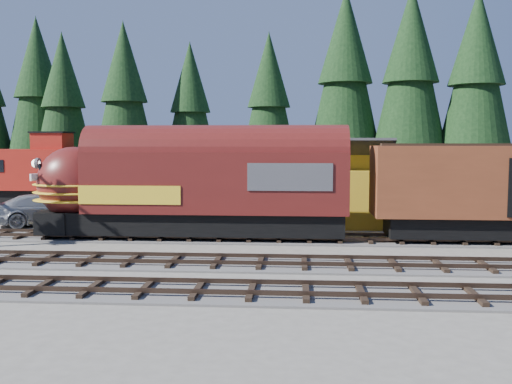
# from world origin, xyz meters

# --- Properties ---
(ground) EXTENTS (120.00, 120.00, 0.00)m
(ground) POSITION_xyz_m (0.00, 0.00, 0.00)
(ground) COLOR #6B665B
(ground) RESTS_ON ground
(track_siding) EXTENTS (68.00, 3.20, 0.33)m
(track_siding) POSITION_xyz_m (10.00, 4.00, 0.06)
(track_siding) COLOR #4C4947
(track_siding) RESTS_ON ground
(track_spur) EXTENTS (32.00, 3.20, 0.33)m
(track_spur) POSITION_xyz_m (-10.00, 18.00, 0.06)
(track_spur) COLOR #4C4947
(track_spur) RESTS_ON ground
(depot) EXTENTS (12.80, 7.00, 5.30)m
(depot) POSITION_xyz_m (-0.00, 10.50, 2.96)
(depot) COLOR gold
(depot) RESTS_ON ground
(conifer_backdrop) EXTENTS (78.85, 22.84, 16.47)m
(conifer_backdrop) POSITION_xyz_m (8.11, 24.96, 9.93)
(conifer_backdrop) COLOR black
(conifer_backdrop) RESTS_ON ground
(locomotive) EXTENTS (16.46, 3.27, 4.48)m
(locomotive) POSITION_xyz_m (-4.99, 4.00, 2.61)
(locomotive) COLOR black
(locomotive) RESTS_ON ground
(caboose) EXTENTS (10.41, 3.02, 5.41)m
(caboose) POSITION_xyz_m (-19.06, 18.00, 2.67)
(caboose) COLOR black
(caboose) RESTS_ON ground
(pickup_truck_a) EXTENTS (6.18, 4.41, 1.56)m
(pickup_truck_a) POSITION_xyz_m (-9.95, 10.46, 0.78)
(pickup_truck_a) COLOR black
(pickup_truck_a) RESTS_ON ground
(pickup_truck_b) EXTENTS (6.92, 5.50, 1.88)m
(pickup_truck_b) POSITION_xyz_m (-14.32, 8.60, 0.94)
(pickup_truck_b) COLOR #989B9F
(pickup_truck_b) RESTS_ON ground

